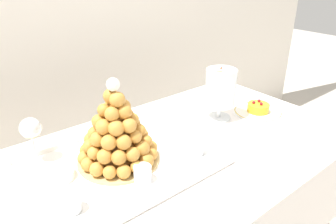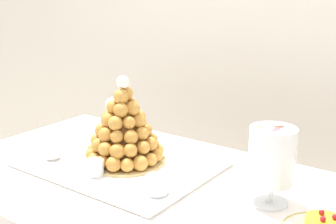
# 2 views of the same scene
# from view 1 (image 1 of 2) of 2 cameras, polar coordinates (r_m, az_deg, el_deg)

# --- Properties ---
(buffet_table) EXTENTS (1.40, 0.77, 0.78)m
(buffet_table) POSITION_cam_1_polar(r_m,az_deg,el_deg) (1.19, 0.15, -11.95)
(buffet_table) COLOR brown
(buffet_table) RESTS_ON ground_plane
(serving_tray) EXTENTS (0.59, 0.45, 0.02)m
(serving_tray) POSITION_cam_1_polar(r_m,az_deg,el_deg) (1.06, -8.19, -9.13)
(serving_tray) COLOR white
(serving_tray) RESTS_ON buffet_table
(croquembouche) EXTENTS (0.27, 0.27, 0.29)m
(croquembouche) POSITION_cam_1_polar(r_m,az_deg,el_deg) (1.02, -9.15, -3.48)
(croquembouche) COLOR tan
(croquembouche) RESTS_ON serving_tray
(dessert_cup_left) EXTENTS (0.05, 0.05, 0.05)m
(dessert_cup_left) POSITION_cam_1_polar(r_m,az_deg,el_deg) (0.90, -16.90, -15.35)
(dessert_cup_left) COLOR silver
(dessert_cup_left) RESTS_ON serving_tray
(dessert_cup_mid_left) EXTENTS (0.05, 0.05, 0.05)m
(dessert_cup_mid_left) POSITION_cam_1_polar(r_m,az_deg,el_deg) (0.96, -4.55, -11.00)
(dessert_cup_mid_left) COLOR silver
(dessert_cup_mid_left) RESTS_ON serving_tray
(dessert_cup_centre) EXTENTS (0.06, 0.06, 0.05)m
(dessert_cup_centre) POSITION_cam_1_polar(r_m,az_deg,el_deg) (1.09, 4.86, -6.16)
(dessert_cup_centre) COLOR silver
(dessert_cup_centre) RESTS_ON serving_tray
(creme_brulee_ramekin) EXTENTS (0.09, 0.09, 0.02)m
(creme_brulee_ramekin) POSITION_cam_1_polar(r_m,az_deg,el_deg) (1.03, -18.92, -10.47)
(creme_brulee_ramekin) COLOR white
(creme_brulee_ramekin) RESTS_ON serving_tray
(macaron_goblet) EXTENTS (0.12, 0.12, 0.22)m
(macaron_goblet) POSITION_cam_1_polar(r_m,az_deg,el_deg) (1.31, 9.36, 4.22)
(macaron_goblet) COLOR white
(macaron_goblet) RESTS_ON buffet_table
(fruit_tart_plate) EXTENTS (0.21, 0.21, 0.05)m
(fruit_tart_plate) POSITION_cam_1_polar(r_m,az_deg,el_deg) (1.44, 15.59, 0.43)
(fruit_tart_plate) COLOR white
(fruit_tart_plate) RESTS_ON buffet_table
(wine_glass) EXTENTS (0.07, 0.07, 0.16)m
(wine_glass) POSITION_cam_1_polar(r_m,az_deg,el_deg) (1.10, -23.29, -2.97)
(wine_glass) COLOR silver
(wine_glass) RESTS_ON buffet_table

